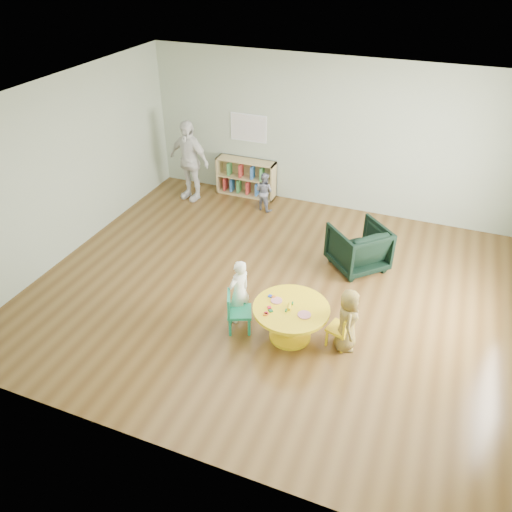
# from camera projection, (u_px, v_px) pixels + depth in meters

# --- Properties ---
(room) EXTENTS (7.10, 7.00, 2.80)m
(room) POSITION_uv_depth(u_px,v_px,m) (276.00, 174.00, 6.48)
(room) COLOR brown
(room) RESTS_ON ground
(activity_table) EXTENTS (1.00, 1.00, 0.54)m
(activity_table) POSITION_uv_depth(u_px,v_px,m) (291.00, 317.00, 6.47)
(activity_table) COLOR yellow
(activity_table) RESTS_ON ground
(kid_chair_left) EXTENTS (0.41, 0.41, 0.59)m
(kid_chair_left) POSITION_uv_depth(u_px,v_px,m) (236.00, 311.00, 6.61)
(kid_chair_left) COLOR #1A8F66
(kid_chair_left) RESTS_ON ground
(kid_chair_right) EXTENTS (0.35, 0.35, 0.53)m
(kid_chair_right) POSITION_uv_depth(u_px,v_px,m) (342.00, 329.00, 6.37)
(kid_chair_right) COLOR yellow
(kid_chair_right) RESTS_ON ground
(bookshelf) EXTENTS (1.20, 0.30, 0.75)m
(bookshelf) POSITION_uv_depth(u_px,v_px,m) (246.00, 177.00, 10.04)
(bookshelf) COLOR tan
(bookshelf) RESTS_ON ground
(alphabet_poster) EXTENTS (0.74, 0.01, 0.54)m
(alphabet_poster) POSITION_uv_depth(u_px,v_px,m) (249.00, 128.00, 9.59)
(alphabet_poster) COLOR white
(alphabet_poster) RESTS_ON ground
(armchair) EXTENTS (1.12, 1.12, 0.73)m
(armchair) POSITION_uv_depth(u_px,v_px,m) (358.00, 247.00, 7.84)
(armchair) COLOR black
(armchair) RESTS_ON ground
(child_left) EXTENTS (0.36, 0.42, 0.97)m
(child_left) POSITION_uv_depth(u_px,v_px,m) (239.00, 292.00, 6.69)
(child_left) COLOR white
(child_left) RESTS_ON ground
(child_right) EXTENTS (0.38, 0.49, 0.89)m
(child_right) POSITION_uv_depth(u_px,v_px,m) (347.00, 320.00, 6.25)
(child_right) COLOR gold
(child_right) RESTS_ON ground
(toddler) EXTENTS (0.43, 0.38, 0.76)m
(toddler) POSITION_uv_depth(u_px,v_px,m) (264.00, 191.00, 9.47)
(toddler) COLOR #181F3D
(toddler) RESTS_ON ground
(adult_caretaker) EXTENTS (0.99, 0.58, 1.59)m
(adult_caretaker) POSITION_uv_depth(u_px,v_px,m) (189.00, 160.00, 9.68)
(adult_caretaker) COLOR white
(adult_caretaker) RESTS_ON ground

